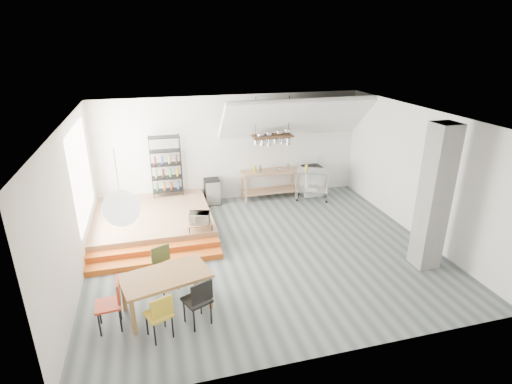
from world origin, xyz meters
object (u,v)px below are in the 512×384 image
object	(u,v)px
dining_table	(165,279)
rolling_cart	(313,181)
stove	(311,180)
mini_fridge	(212,191)

from	to	relation	value
dining_table	rolling_cart	world-z (taller)	rolling_cart
rolling_cart	dining_table	bearing A→B (deg)	-113.91
stove	mini_fridge	distance (m)	3.20
stove	dining_table	size ratio (longest dim) A/B	0.67
dining_table	mini_fridge	bearing A→B (deg)	56.54
dining_table	mini_fridge	xyz separation A→B (m)	(1.63, 4.84, -0.28)
mini_fridge	dining_table	bearing A→B (deg)	-108.66
stove	mini_fridge	bearing A→B (deg)	179.21
stove	mini_fridge	size ratio (longest dim) A/B	1.52
mini_fridge	rolling_cart	bearing A→B (deg)	-9.30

